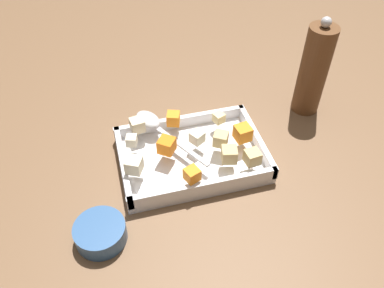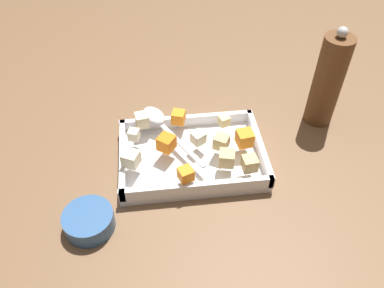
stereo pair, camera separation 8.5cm
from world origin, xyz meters
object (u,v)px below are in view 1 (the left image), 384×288
Objects in this scene: serving_spoon at (152,122)px; pepper_mill at (314,70)px; small_prep_bowl at (100,233)px; baking_dish at (192,157)px.

serving_spoon is 0.83× the size of pepper_mill.
pepper_mill is 0.61m from small_prep_bowl.
serving_spoon is at bearing 127.41° from baking_dish.
serving_spoon is 2.15× the size of small_prep_bowl.
baking_dish reaches higher than small_prep_bowl.
small_prep_bowl is at bearing -61.22° from serving_spoon.
baking_dish is at bearing 7.33° from serving_spoon.
pepper_mill is at bearing 25.07° from small_prep_bowl.
small_prep_bowl is (-0.15, -0.24, -0.03)m from serving_spoon.
pepper_mill is at bearing 61.85° from serving_spoon.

